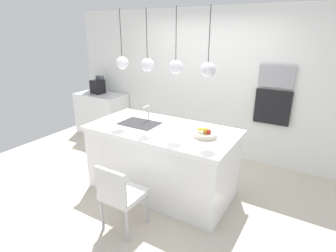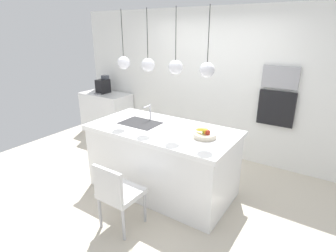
{
  "view_description": "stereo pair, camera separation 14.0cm",
  "coord_description": "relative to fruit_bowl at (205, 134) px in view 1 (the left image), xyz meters",
  "views": [
    {
      "loc": [
        1.84,
        -2.91,
        2.23
      ],
      "look_at": [
        0.1,
        0.0,
        1.01
      ],
      "focal_mm": 28.8,
      "sensor_mm": 36.0,
      "label": 1
    },
    {
      "loc": [
        1.96,
        -2.84,
        2.23
      ],
      "look_at": [
        0.1,
        0.0,
        1.01
      ],
      "focal_mm": 28.8,
      "sensor_mm": 36.0,
      "label": 2
    }
  ],
  "objects": [
    {
      "name": "floor",
      "position": [
        -0.64,
        -0.01,
        -1.0
      ],
      "size": [
        6.6,
        6.6,
        0.0
      ],
      "primitive_type": "plane",
      "color": "beige",
      "rests_on": "ground"
    },
    {
      "name": "back_wall",
      "position": [
        -0.64,
        1.64,
        0.3
      ],
      "size": [
        6.0,
        0.1,
        2.6
      ],
      "primitive_type": "cube",
      "color": "white",
      "rests_on": "ground"
    },
    {
      "name": "kitchen_island",
      "position": [
        -0.64,
        -0.01,
        -0.52
      ],
      "size": [
        2.04,
        1.04,
        0.96
      ],
      "color": "white",
      "rests_on": "ground"
    },
    {
      "name": "sink_basin",
      "position": [
        -1.02,
        -0.01,
        -0.05
      ],
      "size": [
        0.56,
        0.4,
        0.02
      ],
      "primitive_type": "cube",
      "color": "#2D2D30",
      "rests_on": "kitchen_island"
    },
    {
      "name": "faucet",
      "position": [
        -1.02,
        0.21,
        0.1
      ],
      "size": [
        0.02,
        0.17,
        0.22
      ],
      "color": "silver",
      "rests_on": "kitchen_island"
    },
    {
      "name": "fruit_bowl",
      "position": [
        0.0,
        0.0,
        0.0
      ],
      "size": [
        0.29,
        0.29,
        0.15
      ],
      "color": "beige",
      "rests_on": "kitchen_island"
    },
    {
      "name": "side_counter",
      "position": [
        -3.04,
        1.27,
        -0.56
      ],
      "size": [
        1.1,
        0.6,
        0.9
      ],
      "primitive_type": "cube",
      "color": "white",
      "rests_on": "ground"
    },
    {
      "name": "coffee_machine",
      "position": [
        -3.09,
        1.28,
        0.06
      ],
      "size": [
        0.2,
        0.35,
        0.38
      ],
      "color": "black",
      "rests_on": "side_counter"
    },
    {
      "name": "microwave",
      "position": [
        0.5,
        1.57,
        0.53
      ],
      "size": [
        0.54,
        0.08,
        0.34
      ],
      "primitive_type": "cube",
      "color": "#9E9EA3",
      "rests_on": "back_wall"
    },
    {
      "name": "oven",
      "position": [
        0.5,
        1.57,
        0.03
      ],
      "size": [
        0.56,
        0.08,
        0.56
      ],
      "primitive_type": "cube",
      "color": "black",
      "rests_on": "back_wall"
    },
    {
      "name": "chair_near",
      "position": [
        -0.6,
        -0.96,
        -0.52
      ],
      "size": [
        0.44,
        0.44,
        0.84
      ],
      "color": "silver",
      "rests_on": "ground"
    },
    {
      "name": "pendant_light_left",
      "position": [
        -1.27,
        -0.01,
        0.79
      ],
      "size": [
        0.18,
        0.18,
        0.78
      ],
      "color": "silver"
    },
    {
      "name": "pendant_light_center_left",
      "position": [
        -0.85,
        -0.01,
        0.79
      ],
      "size": [
        0.18,
        0.18,
        0.78
      ],
      "color": "silver"
    },
    {
      "name": "pendant_light_center_right",
      "position": [
        -0.43,
        -0.01,
        0.79
      ],
      "size": [
        0.18,
        0.18,
        0.78
      ],
      "color": "silver"
    },
    {
      "name": "pendant_light_right",
      "position": [
        -0.01,
        -0.01,
        0.79
      ],
      "size": [
        0.18,
        0.18,
        0.78
      ],
      "color": "silver"
    }
  ]
}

